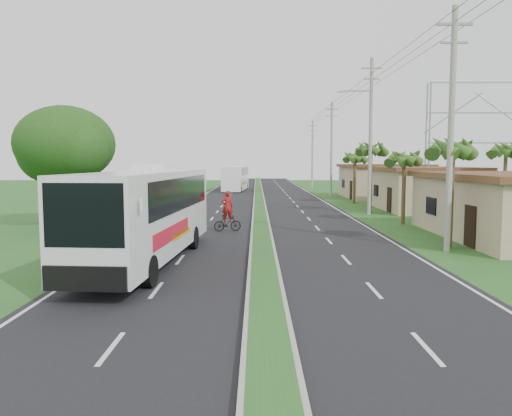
{
  "coord_description": "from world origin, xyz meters",
  "views": [
    {
      "loc": [
        -0.27,
        -20.71,
        4.15
      ],
      "look_at": [
        -0.3,
        4.35,
        1.8
      ],
      "focal_mm": 35.0,
      "sensor_mm": 36.0,
      "label": 1
    }
  ],
  "objects": [
    {
      "name": "utility_pole_a",
      "position": [
        8.5,
        2.0,
        5.67
      ],
      "size": [
        1.6,
        0.28,
        11.0
      ],
      "color": "gray",
      "rests_on": "ground"
    },
    {
      "name": "ground",
      "position": [
        0.0,
        0.0,
        0.0
      ],
      "size": [
        180.0,
        180.0,
        0.0
      ],
      "primitive_type": "plane",
      "color": "#25531E",
      "rests_on": "ground"
    },
    {
      "name": "utility_pole_c",
      "position": [
        8.5,
        38.0,
        5.67
      ],
      "size": [
        1.6,
        0.28,
        11.0
      ],
      "color": "gray",
      "rests_on": "ground"
    },
    {
      "name": "palm_behind_shop",
      "position": [
        17.5,
        15.0,
        4.93
      ],
      "size": [
        2.4,
        2.4,
        5.65
      ],
      "color": "#473321",
      "rests_on": "ground"
    },
    {
      "name": "lane_edge_right",
      "position": [
        6.7,
        20.0,
        0.0
      ],
      "size": [
        0.12,
        160.0,
        0.01
      ],
      "primitive_type": "cube",
      "color": "silver",
      "rests_on": "ground"
    },
    {
      "name": "road_asphalt",
      "position": [
        0.0,
        20.0,
        0.01
      ],
      "size": [
        14.0,
        160.0,
        0.02
      ],
      "primitive_type": "cube",
      "color": "black",
      "rests_on": "ground"
    },
    {
      "name": "shade_tree",
      "position": [
        -12.11,
        10.02,
        5.03
      ],
      "size": [
        6.3,
        6.0,
        7.54
      ],
      "color": "#473321",
      "rests_on": "ground"
    },
    {
      "name": "utility_pole_b",
      "position": [
        8.47,
        18.0,
        6.26
      ],
      "size": [
        3.2,
        0.28,
        12.0
      ],
      "color": "gray",
      "rests_on": "ground"
    },
    {
      "name": "billboard_lattice",
      "position": [
        22.0,
        30.0,
        6.82
      ],
      "size": [
        10.18,
        1.18,
        12.07
      ],
      "color": "gray",
      "rests_on": "ground"
    },
    {
      "name": "median_strip",
      "position": [
        0.0,
        20.0,
        0.1
      ],
      "size": [
        1.2,
        160.0,
        0.18
      ],
      "color": "gray",
      "rests_on": "ground"
    },
    {
      "name": "shop_mid",
      "position": [
        14.0,
        22.0,
        1.86
      ],
      "size": [
        7.6,
        10.6,
        3.67
      ],
      "color": "tan",
      "rests_on": "ground"
    },
    {
      "name": "coach_bus_far",
      "position": [
        -3.21,
        49.92,
        1.94
      ],
      "size": [
        3.41,
        11.93,
        3.43
      ],
      "rotation": [
        0.0,
        0.0,
        -0.07
      ],
      "color": "white",
      "rests_on": "ground"
    },
    {
      "name": "utility_pole_d",
      "position": [
        8.5,
        58.0,
        5.42
      ],
      "size": [
        1.6,
        0.28,
        10.5
      ],
      "color": "gray",
      "rests_on": "ground"
    },
    {
      "name": "motorcyclist",
      "position": [
        -2.0,
        8.62,
        0.93
      ],
      "size": [
        1.67,
        0.76,
        2.42
      ],
      "rotation": [
        0.0,
        0.0,
        0.2
      ],
      "color": "black",
      "rests_on": "ground"
    },
    {
      "name": "lane_edge_left",
      "position": [
        -6.7,
        20.0,
        0.0
      ],
      "size": [
        0.12,
        160.0,
        0.01
      ],
      "primitive_type": "cube",
      "color": "silver",
      "rests_on": "ground"
    },
    {
      "name": "coach_bus_main",
      "position": [
        -4.68,
        -0.51,
        2.22
      ],
      "size": [
        3.5,
        12.65,
        4.04
      ],
      "rotation": [
        0.0,
        0.0,
        -0.07
      ],
      "color": "silver",
      "rests_on": "ground"
    },
    {
      "name": "palm_verge_b",
      "position": [
        9.4,
        12.0,
        4.36
      ],
      "size": [
        2.4,
        2.4,
        5.05
      ],
      "color": "#473321",
      "rests_on": "ground"
    },
    {
      "name": "palm_verge_c",
      "position": [
        8.8,
        19.0,
        5.12
      ],
      "size": [
        2.4,
        2.4,
        5.85
      ],
      "color": "#473321",
      "rests_on": "ground"
    },
    {
      "name": "palm_verge_d",
      "position": [
        9.3,
        28.0,
        4.55
      ],
      "size": [
        2.4,
        2.4,
        5.25
      ],
      "color": "#473321",
      "rests_on": "ground"
    },
    {
      "name": "palm_verge_a",
      "position": [
        9.0,
        3.0,
        4.74
      ],
      "size": [
        2.4,
        2.4,
        5.45
      ],
      "color": "#473321",
      "rests_on": "ground"
    },
    {
      "name": "shop_far",
      "position": [
        14.0,
        36.0,
        1.93
      ],
      "size": [
        8.6,
        11.6,
        3.82
      ],
      "color": "tan",
      "rests_on": "ground"
    }
  ]
}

